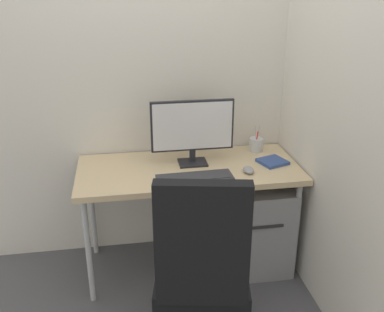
# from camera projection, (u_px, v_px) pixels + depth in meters

# --- Properties ---
(ground_plane) EXTENTS (8.00, 8.00, 0.00)m
(ground_plane) POSITION_uv_depth(u_px,v_px,m) (189.00, 264.00, 3.04)
(ground_plane) COLOR #4C4C51
(wall_back) EXTENTS (2.72, 0.04, 2.80)m
(wall_back) POSITION_uv_depth(u_px,v_px,m) (180.00, 50.00, 2.81)
(wall_back) COLOR silver
(wall_back) RESTS_ON ground_plane
(wall_side_right) EXTENTS (0.04, 1.96, 2.80)m
(wall_side_right) POSITION_uv_depth(u_px,v_px,m) (322.00, 62.00, 2.44)
(wall_side_right) COLOR silver
(wall_side_right) RESTS_ON ground_plane
(desk) EXTENTS (1.38, 0.62, 0.73)m
(desk) POSITION_uv_depth(u_px,v_px,m) (189.00, 175.00, 2.78)
(desk) COLOR #D1B78C
(desk) RESTS_ON ground_plane
(office_chair) EXTENTS (0.65, 0.67, 1.06)m
(office_chair) POSITION_uv_depth(u_px,v_px,m) (202.00, 267.00, 2.13)
(office_chair) COLOR black
(office_chair) RESTS_ON ground_plane
(filing_cabinet) EXTENTS (0.42, 0.52, 0.60)m
(filing_cabinet) POSITION_uv_depth(u_px,v_px,m) (253.00, 222.00, 2.97)
(filing_cabinet) COLOR gray
(filing_cabinet) RESTS_ON ground_plane
(monitor) EXTENTS (0.52, 0.14, 0.41)m
(monitor) POSITION_uv_depth(u_px,v_px,m) (192.00, 128.00, 2.73)
(monitor) COLOR black
(monitor) RESTS_ON desk
(keyboard) EXTENTS (0.45, 0.16, 0.02)m
(keyboard) POSITION_uv_depth(u_px,v_px,m) (195.00, 177.00, 2.59)
(keyboard) COLOR #333338
(keyboard) RESTS_ON desk
(mouse) EXTENTS (0.07, 0.10, 0.03)m
(mouse) POSITION_uv_depth(u_px,v_px,m) (248.00, 170.00, 2.68)
(mouse) COLOR gray
(mouse) RESTS_ON desk
(pen_holder) EXTENTS (0.09, 0.09, 0.18)m
(pen_holder) POSITION_uv_depth(u_px,v_px,m) (256.00, 144.00, 3.00)
(pen_holder) COLOR silver
(pen_holder) RESTS_ON desk
(notebook) EXTENTS (0.20, 0.20, 0.02)m
(notebook) POSITION_uv_depth(u_px,v_px,m) (272.00, 162.00, 2.81)
(notebook) COLOR #334C8C
(notebook) RESTS_ON desk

